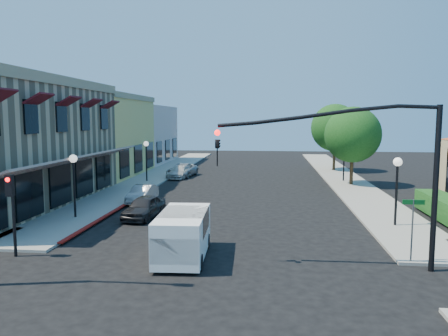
# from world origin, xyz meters

# --- Properties ---
(ground) EXTENTS (120.00, 120.00, 0.00)m
(ground) POSITION_xyz_m (0.00, 0.00, 0.00)
(ground) COLOR black
(ground) RESTS_ON ground
(sidewalk_left) EXTENTS (3.50, 50.00, 0.12)m
(sidewalk_left) POSITION_xyz_m (-8.75, 27.00, 0.06)
(sidewalk_left) COLOR gray
(sidewalk_left) RESTS_ON ground
(sidewalk_right) EXTENTS (3.50, 50.00, 0.12)m
(sidewalk_right) POSITION_xyz_m (8.75, 27.00, 0.06)
(sidewalk_right) COLOR gray
(sidewalk_right) RESTS_ON ground
(curb_red_strip) EXTENTS (0.25, 10.00, 0.06)m
(curb_red_strip) POSITION_xyz_m (-6.90, 8.00, 0.00)
(curb_red_strip) COLOR maroon
(curb_red_strip) RESTS_ON ground
(yellow_stucco_building) EXTENTS (10.00, 12.00, 7.60)m
(yellow_stucco_building) POSITION_xyz_m (-15.50, 26.00, 3.80)
(yellow_stucco_building) COLOR #E6C967
(yellow_stucco_building) RESTS_ON ground
(pink_stucco_building) EXTENTS (10.00, 12.00, 7.00)m
(pink_stucco_building) POSITION_xyz_m (-15.50, 38.00, 3.50)
(pink_stucco_building) COLOR beige
(pink_stucco_building) RESTS_ON ground
(street_tree_a) EXTENTS (4.56, 4.56, 6.48)m
(street_tree_a) POSITION_xyz_m (8.80, 22.00, 4.19)
(street_tree_a) COLOR #372616
(street_tree_a) RESTS_ON ground
(street_tree_b) EXTENTS (4.94, 4.94, 7.02)m
(street_tree_b) POSITION_xyz_m (8.80, 32.00, 4.54)
(street_tree_b) COLOR #372616
(street_tree_b) RESTS_ON ground
(signal_mast_arm) EXTENTS (8.01, 0.39, 6.00)m
(signal_mast_arm) POSITION_xyz_m (5.86, 1.50, 4.09)
(signal_mast_arm) COLOR black
(signal_mast_arm) RESTS_ON ground
(secondary_signal) EXTENTS (0.28, 0.42, 3.32)m
(secondary_signal) POSITION_xyz_m (-8.00, 1.41, 2.32)
(secondary_signal) COLOR black
(secondary_signal) RESTS_ON ground
(street_name_sign) EXTENTS (0.80, 0.06, 2.50)m
(street_name_sign) POSITION_xyz_m (7.50, 2.20, 1.70)
(street_name_sign) COLOR #595B5E
(street_name_sign) RESTS_ON ground
(lamppost_left_near) EXTENTS (0.44, 0.44, 3.57)m
(lamppost_left_near) POSITION_xyz_m (-8.50, 8.00, 2.74)
(lamppost_left_near) COLOR black
(lamppost_left_near) RESTS_ON ground
(lamppost_left_far) EXTENTS (0.44, 0.44, 3.57)m
(lamppost_left_far) POSITION_xyz_m (-8.50, 22.00, 2.74)
(lamppost_left_far) COLOR black
(lamppost_left_far) RESTS_ON ground
(lamppost_right_near) EXTENTS (0.44, 0.44, 3.57)m
(lamppost_right_near) POSITION_xyz_m (8.50, 8.00, 2.74)
(lamppost_right_near) COLOR black
(lamppost_right_near) RESTS_ON ground
(lamppost_right_far) EXTENTS (0.44, 0.44, 3.57)m
(lamppost_right_far) POSITION_xyz_m (8.50, 24.00, 2.74)
(lamppost_right_far) COLOR black
(lamppost_right_far) RESTS_ON ground
(white_van) EXTENTS (1.99, 4.20, 1.83)m
(white_van) POSITION_xyz_m (-1.25, 1.96, 1.06)
(white_van) COLOR white
(white_van) RESTS_ON ground
(parked_car_a) EXTENTS (1.90, 3.81, 1.25)m
(parked_car_a) POSITION_xyz_m (-4.80, 8.64, 0.62)
(parked_car_a) COLOR black
(parked_car_a) RESTS_ON ground
(parked_car_b) EXTENTS (1.35, 3.50, 1.14)m
(parked_car_b) POSITION_xyz_m (-6.20, 13.00, 0.57)
(parked_car_b) COLOR #A8AAAD
(parked_car_b) RESTS_ON ground
(parked_car_c) EXTENTS (2.13, 4.13, 1.14)m
(parked_car_c) POSITION_xyz_m (-6.20, 25.00, 0.57)
(parked_car_c) COLOR #BABAB8
(parked_car_c) RESTS_ON ground
(parked_car_d) EXTENTS (2.59, 4.66, 1.23)m
(parked_car_d) POSITION_xyz_m (-6.20, 26.00, 0.62)
(parked_car_d) COLOR #9FA2A4
(parked_car_d) RESTS_ON ground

